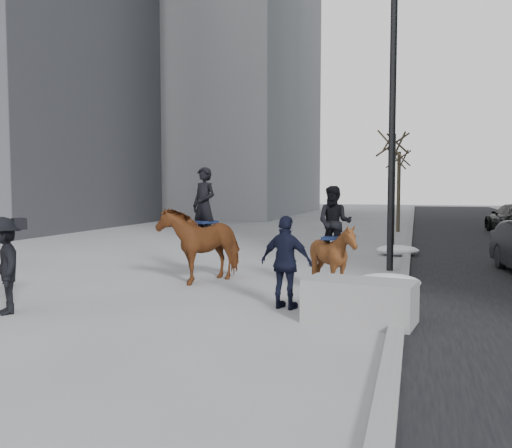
% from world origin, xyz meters
% --- Properties ---
extents(ground, '(120.00, 120.00, 0.00)m').
position_xyz_m(ground, '(0.00, 0.00, 0.00)').
color(ground, gray).
rests_on(ground, ground).
extents(curb, '(0.25, 90.00, 0.12)m').
position_xyz_m(curb, '(3.00, 10.00, 0.06)').
color(curb, gray).
rests_on(curb, ground).
extents(planter, '(1.94, 1.19, 0.73)m').
position_xyz_m(planter, '(2.38, -0.67, 0.36)').
color(planter, gray).
rests_on(planter, ground).
extents(tree_near, '(1.20, 1.20, 4.73)m').
position_xyz_m(tree_near, '(2.40, 11.31, 2.37)').
color(tree_near, '#3B2E23').
rests_on(tree_near, ground).
extents(tree_far, '(1.20, 1.20, 4.48)m').
position_xyz_m(tree_far, '(2.40, 18.41, 2.24)').
color(tree_far, '#342B1F').
rests_on(tree_far, ground).
extents(mounted_left, '(1.77, 2.35, 2.77)m').
position_xyz_m(mounted_left, '(-1.73, 2.43, 1.03)').
color(mounted_left, '#523110').
rests_on(mounted_left, ground).
extents(mounted_right, '(1.27, 1.42, 2.31)m').
position_xyz_m(mounted_right, '(1.58, 1.69, 0.93)').
color(mounted_right, '#47260E').
rests_on(mounted_right, ground).
extents(feeder, '(1.09, 0.96, 1.75)m').
position_xyz_m(feeder, '(0.95, -0.01, 0.88)').
color(feeder, black).
rests_on(feeder, ground).
extents(camera_crew, '(1.28, 1.23, 1.75)m').
position_xyz_m(camera_crew, '(-3.84, -1.84, 0.89)').
color(camera_crew, black).
rests_on(camera_crew, ground).
extents(lamppost, '(0.25, 2.63, 9.09)m').
position_xyz_m(lamppost, '(2.60, 5.10, 4.99)').
color(lamppost, black).
rests_on(lamppost, ground).
extents(snow_piles, '(1.41, 7.07, 0.36)m').
position_xyz_m(snow_piles, '(2.70, 5.49, 0.18)').
color(snow_piles, white).
rests_on(snow_piles, ground).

